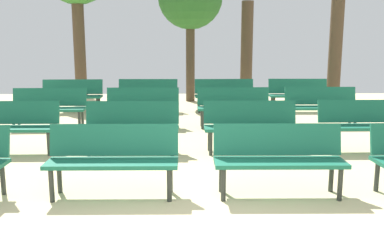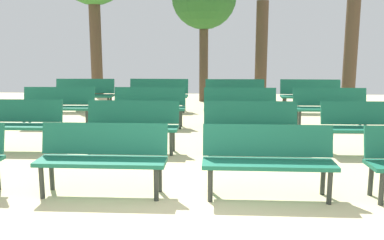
{
  "view_description": "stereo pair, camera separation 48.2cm",
  "coord_description": "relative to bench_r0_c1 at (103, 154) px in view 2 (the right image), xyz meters",
  "views": [
    {
      "loc": [
        -0.13,
        -3.5,
        1.89
      ],
      "look_at": [
        0.0,
        3.75,
        0.55
      ],
      "focal_mm": 39.94,
      "sensor_mm": 36.0,
      "label": 1
    },
    {
      "loc": [
        0.35,
        -3.49,
        1.89
      ],
      "look_at": [
        0.0,
        3.75,
        0.55
      ],
      "focal_mm": 39.94,
      "sensor_mm": 36.0,
      "label": 2
    }
  ],
  "objects": [
    {
      "name": "bench_r1_c1",
      "position": [
        -0.02,
        2.07,
        0.0
      ],
      "size": [
        1.61,
        0.51,
        0.87
      ],
      "rotation": [
        0.0,
        0.0,
        -0.02
      ],
      "color": "#19664C",
      "rests_on": "ground_plane"
    },
    {
      "name": "tree_2",
      "position": [
        5.26,
        7.33,
        1.28
      ],
      "size": [
        0.38,
        0.38,
        3.56
      ],
      "color": "#4C3A28",
      "rests_on": "ground_plane"
    },
    {
      "name": "bench_r2_c1",
      "position": [
        -0.04,
        4.25,
        0.0
      ],
      "size": [
        1.6,
        0.49,
        0.87
      ],
      "rotation": [
        0.0,
        0.0,
        0.0
      ],
      "color": "#19664C",
      "rests_on": "ground_plane"
    },
    {
      "name": "bench_r3_c0",
      "position": [
        -2.13,
        6.34,
        0.0
      ],
      "size": [
        1.61,
        0.53,
        0.87
      ],
      "rotation": [
        0.0,
        0.0,
        0.03
      ],
      "color": "#19664C",
      "rests_on": "ground_plane"
    },
    {
      "name": "bench_r0_c2",
      "position": [
        2.05,
        -0.01,
        0.0
      ],
      "size": [
        1.6,
        0.5,
        0.87
      ],
      "rotation": [
        0.0,
        0.0,
        -0.01
      ],
      "color": "#19664C",
      "rests_on": "ground_plane"
    },
    {
      "name": "bench_r1_c3",
      "position": [
        4.04,
        2.15,
        0.0
      ],
      "size": [
        1.61,
        0.5,
        0.87
      ],
      "rotation": [
        0.0,
        0.0,
        0.01
      ],
      "color": "#19664C",
      "rests_on": "ground_plane"
    },
    {
      "name": "bench_r0_c1",
      "position": [
        0.0,
        0.0,
        0.0
      ],
      "size": [
        1.6,
        0.49,
        0.87
      ],
      "rotation": [
        0.0,
        0.0,
        -0.01
      ],
      "color": "#19664C",
      "rests_on": "ground_plane"
    },
    {
      "name": "bench_r1_c2",
      "position": [
        2.02,
        2.09,
        0.0
      ],
      "size": [
        1.6,
        0.49,
        0.87
      ],
      "rotation": [
        0.0,
        0.0,
        0.01
      ],
      "color": "#19664C",
      "rests_on": "ground_plane"
    },
    {
      "name": "bench_r2_c0",
      "position": [
        -2.09,
        4.2,
        0.0
      ],
      "size": [
        1.61,
        0.52,
        0.87
      ],
      "rotation": [
        0.0,
        0.0,
        0.03
      ],
      "color": "#19664C",
      "rests_on": "ground_plane"
    },
    {
      "name": "bench_r3_c1",
      "position": [
        -0.11,
        6.41,
        0.0
      ],
      "size": [
        1.61,
        0.5,
        0.87
      ],
      "rotation": [
        0.0,
        0.0,
        -0.01
      ],
      "color": "#19664C",
      "rests_on": "ground_plane"
    },
    {
      "name": "bench_r3_c3",
      "position": [
        4.0,
        6.44,
        0.0
      ],
      "size": [
        1.61,
        0.51,
        0.87
      ],
      "rotation": [
        0.0,
        0.0,
        -0.02
      ],
      "color": "#19664C",
      "rests_on": "ground_plane"
    },
    {
      "name": "bench_r3_c2",
      "position": [
        1.97,
        6.4,
        0.0
      ],
      "size": [
        1.61,
        0.52,
        0.87
      ],
      "rotation": [
        0.0,
        0.0,
        0.03
      ],
      "color": "#19664C",
      "rests_on": "ground_plane"
    },
    {
      "name": "tree_3",
      "position": [
        2.95,
        9.19,
        1.09
      ],
      "size": [
        0.39,
        0.39,
        3.18
      ],
      "color": "#4C3A28",
      "rests_on": "ground_plane"
    },
    {
      "name": "bench_r2_c2",
      "position": [
        1.97,
        4.26,
        0.0
      ],
      "size": [
        1.6,
        0.5,
        0.87
      ],
      "rotation": [
        0.0,
        0.0,
        0.01
      ],
      "color": "#19664C",
      "rests_on": "ground_plane"
    },
    {
      "name": "bench_r1_c0",
      "position": [
        -2.09,
        2.12,
        0.0
      ],
      "size": [
        1.6,
        0.49,
        0.87
      ],
      "rotation": [
        0.0,
        0.0,
        0.01
      ],
      "color": "#19664C",
      "rests_on": "ground_plane"
    },
    {
      "name": "bench_r2_c3",
      "position": [
        3.95,
        4.32,
        0.0
      ],
      "size": [
        1.6,
        0.49,
        0.87
      ],
      "rotation": [
        0.0,
        0.0,
        -0.01
      ],
      "color": "#19664C",
      "rests_on": "ground_plane"
    }
  ]
}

